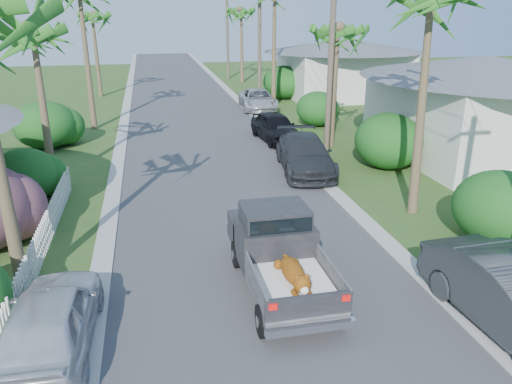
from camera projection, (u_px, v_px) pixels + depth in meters
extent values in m
plane|color=#30531F|center=(286.00, 331.00, 11.31)|extent=(120.00, 120.00, 0.00)
cube|color=#38383A|center=(189.00, 115.00, 34.23)|extent=(8.00, 100.00, 0.02)
cube|color=#A5A39E|center=(125.00, 117.00, 33.38)|extent=(0.60, 100.00, 0.06)
cube|color=#A5A39E|center=(251.00, 112.00, 35.07)|extent=(0.60, 100.00, 0.06)
cylinder|color=black|center=(264.00, 321.00, 11.03)|extent=(0.28, 0.76, 0.76)
cylinder|color=black|center=(337.00, 312.00, 11.36)|extent=(0.28, 0.76, 0.76)
cylinder|color=black|center=(238.00, 254.00, 14.01)|extent=(0.28, 0.76, 0.76)
cylinder|color=black|center=(296.00, 249.00, 14.34)|extent=(0.28, 0.76, 0.76)
cube|color=slate|center=(293.00, 292.00, 11.71)|extent=(1.90, 2.40, 0.24)
cube|color=slate|center=(255.00, 282.00, 11.40)|extent=(0.06, 2.40, 0.55)
cube|color=slate|center=(331.00, 274.00, 11.76)|extent=(0.06, 2.40, 0.55)
cube|color=black|center=(309.00, 306.00, 10.51)|extent=(1.92, 0.08, 0.52)
cube|color=silver|center=(311.00, 328.00, 10.51)|extent=(1.98, 0.18, 0.18)
cube|color=red|center=(273.00, 307.00, 10.27)|extent=(0.18, 0.05, 0.14)
cube|color=red|center=(346.00, 298.00, 10.58)|extent=(0.18, 0.05, 0.14)
cube|color=black|center=(274.00, 242.00, 13.26)|extent=(1.94, 1.65, 1.10)
cube|color=black|center=(275.00, 216.00, 13.00)|extent=(1.70, 1.35, 0.55)
cube|color=black|center=(281.00, 228.00, 12.40)|extent=(1.60, 0.05, 0.45)
cube|color=black|center=(264.00, 228.00, 14.45)|extent=(1.94, 1.20, 0.80)
cube|color=white|center=(293.00, 284.00, 11.64)|extent=(1.70, 2.10, 0.16)
ellipsoid|color=orange|center=(293.00, 271.00, 11.63)|extent=(0.48, 1.25, 0.43)
sphere|color=orange|center=(302.00, 284.00, 10.91)|extent=(0.40, 0.40, 0.40)
ellipsoid|color=white|center=(293.00, 275.00, 11.66)|extent=(0.32, 0.86, 0.18)
imported|color=#292B2D|center=(305.00, 154.00, 22.14)|extent=(2.83, 5.57, 1.55)
imported|color=black|center=(275.00, 127.00, 27.27)|extent=(2.22, 4.62, 1.52)
imported|color=silver|center=(258.00, 100.00, 35.74)|extent=(2.67, 5.23, 1.41)
imported|color=silver|center=(50.00, 321.00, 10.40)|extent=(1.92, 4.46, 1.50)
cone|color=brown|center=(43.00, 109.00, 19.90)|extent=(0.36, 0.61, 6.21)
cone|color=brown|center=(87.00, 61.00, 28.91)|extent=(0.36, 0.36, 8.00)
cone|color=brown|center=(97.00, 56.00, 40.08)|extent=(0.36, 0.75, 6.51)
cone|color=brown|center=(421.00, 107.00, 16.75)|extent=(0.36, 0.73, 7.51)
cone|color=brown|center=(334.00, 89.00, 25.33)|extent=(0.36, 0.54, 6.01)
cone|color=brown|center=(274.00, 50.00, 34.95)|extent=(0.36, 0.36, 8.20)
cone|color=brown|center=(242.00, 47.00, 48.09)|extent=(0.36, 0.63, 6.81)
ellipsoid|color=#1D4C15|center=(25.00, 175.00, 18.67)|extent=(2.40, 2.64, 2.00)
ellipsoid|color=#1D4C15|center=(45.00, 125.00, 25.82)|extent=(3.20, 3.52, 2.40)
ellipsoid|color=#1D4C15|center=(501.00, 209.00, 15.16)|extent=(2.80, 3.08, 2.30)
ellipsoid|color=#1D4C15|center=(388.00, 141.00, 22.50)|extent=(3.00, 3.30, 2.50)
ellipsoid|color=#1D4C15|center=(317.00, 109.00, 30.76)|extent=(2.60, 2.86, 2.10)
ellipsoid|color=#1D4C15|center=(283.00, 82.00, 39.95)|extent=(3.20, 3.52, 2.60)
cube|color=white|center=(45.00, 234.00, 15.00)|extent=(0.10, 11.00, 1.00)
cube|color=silver|center=(479.00, 117.00, 24.22)|extent=(8.00, 9.00, 3.80)
cone|color=#595B60|center=(487.00, 67.00, 23.39)|extent=(6.48, 6.48, 1.00)
cube|color=silver|center=(342.00, 74.00, 40.76)|extent=(9.00, 8.00, 3.60)
cone|color=#595B60|center=(344.00, 45.00, 39.96)|extent=(6.48, 6.48, 1.00)
cylinder|color=brown|center=(331.00, 64.00, 22.77)|extent=(0.26, 0.26, 9.00)
cylinder|color=brown|center=(260.00, 43.00, 36.53)|extent=(0.26, 0.26, 9.00)
cylinder|color=brown|center=(227.00, 33.00, 50.29)|extent=(0.26, 0.26, 9.00)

